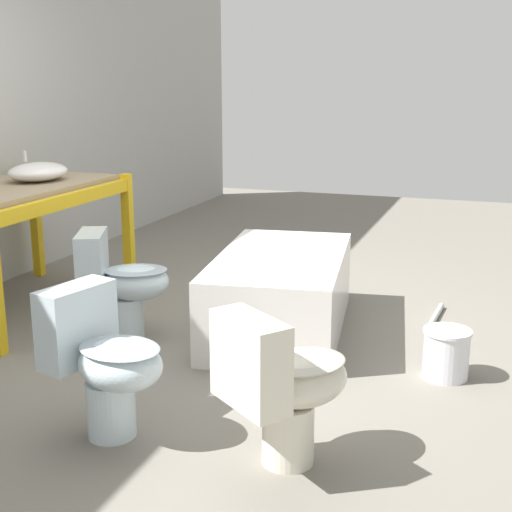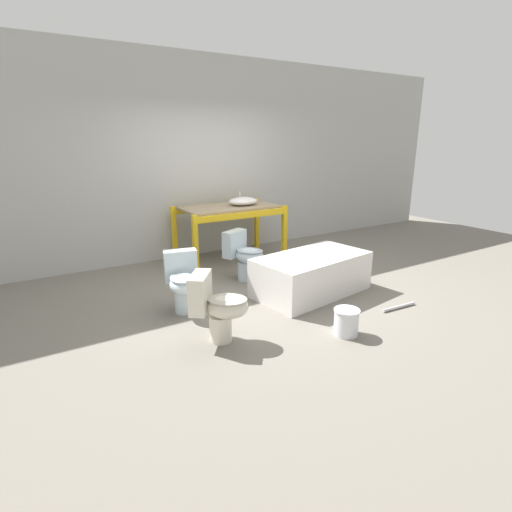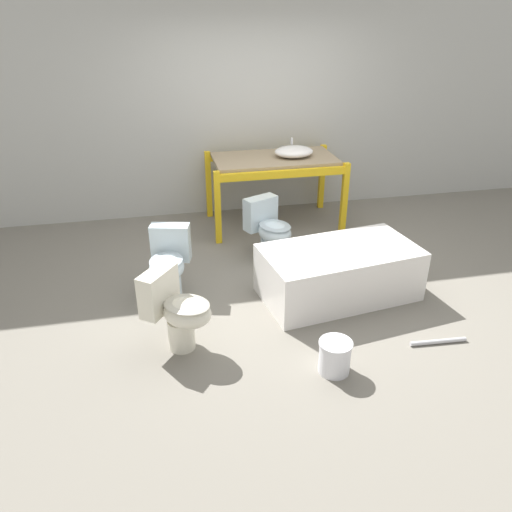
{
  "view_description": "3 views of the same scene",
  "coord_description": "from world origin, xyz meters",
  "px_view_note": "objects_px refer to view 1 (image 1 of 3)",
  "views": [
    {
      "loc": [
        -3.82,
        -1.84,
        1.59
      ],
      "look_at": [
        -0.42,
        -0.64,
        0.69
      ],
      "focal_mm": 50.0,
      "sensor_mm": 36.0,
      "label": 1
    },
    {
      "loc": [
        -2.75,
        -4.26,
        1.92
      ],
      "look_at": [
        -0.52,
        -0.62,
        0.66
      ],
      "focal_mm": 28.0,
      "sensor_mm": 36.0,
      "label": 2
    },
    {
      "loc": [
        -1.29,
        -4.49,
        2.58
      ],
      "look_at": [
        -0.47,
        -0.64,
        0.57
      ],
      "focal_mm": 35.0,
      "sensor_mm": 36.0,
      "label": 3
    }
  ],
  "objects_px": {
    "sink_basin": "(38,172)",
    "bathtub_main": "(281,287)",
    "toilet_extra": "(121,282)",
    "bucket_white": "(446,352)",
    "toilet_near": "(284,383)",
    "toilet_far": "(105,359)"
  },
  "relations": [
    {
      "from": "toilet_far",
      "to": "bucket_white",
      "type": "xyz_separation_m",
      "value": [
        1.18,
        -1.4,
        -0.22
      ]
    },
    {
      "from": "sink_basin",
      "to": "toilet_far",
      "type": "xyz_separation_m",
      "value": [
        -1.65,
        -1.5,
        -0.58
      ]
    },
    {
      "from": "sink_basin",
      "to": "toilet_near",
      "type": "xyz_separation_m",
      "value": [
        -1.63,
        -2.34,
        -0.58
      ]
    },
    {
      "from": "sink_basin",
      "to": "bathtub_main",
      "type": "height_order",
      "value": "sink_basin"
    },
    {
      "from": "bathtub_main",
      "to": "sink_basin",
      "type": "bearing_deg",
      "value": 80.26
    },
    {
      "from": "sink_basin",
      "to": "toilet_near",
      "type": "bearing_deg",
      "value": -124.79
    },
    {
      "from": "sink_basin",
      "to": "bathtub_main",
      "type": "distance_m",
      "value": 1.94
    },
    {
      "from": "sink_basin",
      "to": "bucket_white",
      "type": "height_order",
      "value": "sink_basin"
    },
    {
      "from": "sink_basin",
      "to": "toilet_near",
      "type": "height_order",
      "value": "sink_basin"
    },
    {
      "from": "bucket_white",
      "to": "toilet_near",
      "type": "bearing_deg",
      "value": 153.87
    },
    {
      "from": "toilet_extra",
      "to": "bucket_white",
      "type": "bearing_deg",
      "value": -112.47
    },
    {
      "from": "bathtub_main",
      "to": "bucket_white",
      "type": "height_order",
      "value": "bathtub_main"
    },
    {
      "from": "bathtub_main",
      "to": "toilet_far",
      "type": "relative_size",
      "value": 2.3
    },
    {
      "from": "bathtub_main",
      "to": "bucket_white",
      "type": "bearing_deg",
      "value": -119.81
    },
    {
      "from": "bathtub_main",
      "to": "toilet_far",
      "type": "distance_m",
      "value": 1.64
    },
    {
      "from": "toilet_near",
      "to": "toilet_extra",
      "type": "height_order",
      "value": "same"
    },
    {
      "from": "bucket_white",
      "to": "toilet_extra",
      "type": "bearing_deg",
      "value": 91.56
    },
    {
      "from": "toilet_near",
      "to": "toilet_extra",
      "type": "bearing_deg",
      "value": -1.19
    },
    {
      "from": "sink_basin",
      "to": "bucket_white",
      "type": "distance_m",
      "value": 3.05
    },
    {
      "from": "bathtub_main",
      "to": "toilet_far",
      "type": "xyz_separation_m",
      "value": [
        -1.6,
        0.32,
        0.08
      ]
    },
    {
      "from": "sink_basin",
      "to": "toilet_near",
      "type": "relative_size",
      "value": 0.7
    },
    {
      "from": "toilet_far",
      "to": "bucket_white",
      "type": "relative_size",
      "value": 2.5
    }
  ]
}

